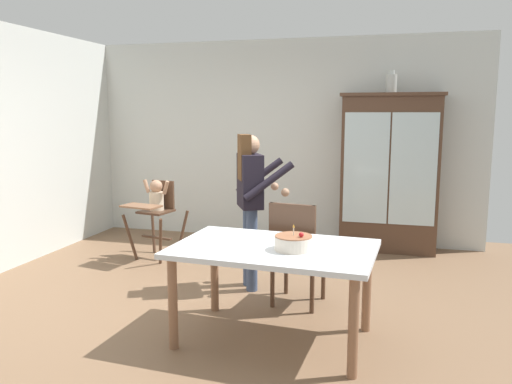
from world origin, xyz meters
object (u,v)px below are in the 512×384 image
(china_cabinet, at_px, (389,173))
(dining_table, at_px, (274,258))
(high_chair_with_toddler, at_px, (156,205))
(adult_person, at_px, (251,192))
(ceramic_vase, at_px, (391,83))
(dining_chair_far_side, at_px, (295,247))
(birthday_cake, at_px, (294,243))

(china_cabinet, xyz_separation_m, dining_table, (-0.81, -2.88, -0.34))
(high_chair_with_toddler, relative_size, adult_person, 0.62)
(ceramic_vase, height_order, high_chair_with_toddler, ceramic_vase)
(china_cabinet, height_order, adult_person, china_cabinet)
(china_cabinet, xyz_separation_m, ceramic_vase, (-0.02, 0.00, 1.10))
(china_cabinet, height_order, dining_chair_far_side, china_cabinet)
(birthday_cake, bearing_deg, high_chair_with_toddler, 137.59)
(adult_person, height_order, dining_table, adult_person)
(high_chair_with_toddler, distance_m, birthday_cake, 2.74)
(dining_table, distance_m, birthday_cake, 0.22)
(dining_table, distance_m, dining_chair_far_side, 0.70)
(china_cabinet, height_order, high_chair_with_toddler, china_cabinet)
(china_cabinet, distance_m, high_chair_with_toddler, 2.90)
(ceramic_vase, distance_m, high_chair_with_toddler, 3.20)
(ceramic_vase, height_order, adult_person, ceramic_vase)
(high_chair_with_toddler, bearing_deg, dining_chair_far_side, -19.20)
(high_chair_with_toddler, bearing_deg, birthday_cake, -31.60)
(ceramic_vase, bearing_deg, china_cabinet, -10.92)
(adult_person, distance_m, dining_table, 1.22)
(high_chair_with_toddler, height_order, adult_person, adult_person)
(birthday_cake, distance_m, dining_chair_far_side, 0.80)
(china_cabinet, height_order, dining_table, china_cabinet)
(dining_chair_far_side, bearing_deg, birthday_cake, 107.22)
(high_chair_with_toddler, distance_m, adult_person, 1.58)
(high_chair_with_toddler, xyz_separation_m, birthday_cake, (2.02, -1.84, 0.14))
(adult_person, xyz_separation_m, birthday_cake, (0.65, -1.14, -0.17))
(dining_table, height_order, dining_chair_far_side, dining_chair_far_side)
(adult_person, xyz_separation_m, dining_chair_far_side, (0.52, -0.38, -0.41))
(ceramic_vase, relative_size, dining_chair_far_side, 0.28)
(high_chair_with_toddler, xyz_separation_m, adult_person, (1.37, -0.71, 0.31))
(dining_table, bearing_deg, adult_person, 114.22)
(dining_table, relative_size, dining_chair_far_side, 1.62)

